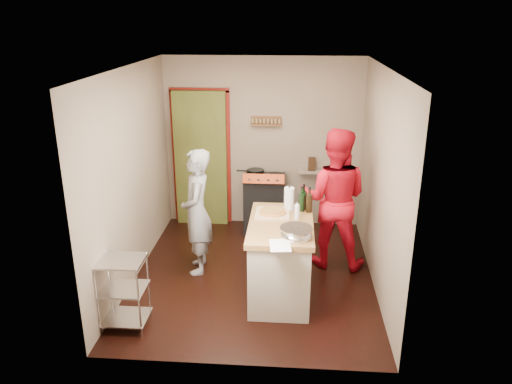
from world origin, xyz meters
TOP-DOWN VIEW (x-y plane):
  - floor at (0.00, 0.00)m, footprint 3.50×3.50m
  - back_wall at (-0.64, 1.78)m, footprint 3.00×0.44m
  - left_wall at (-1.50, 0.00)m, footprint 0.04×3.50m
  - right_wall at (1.50, 0.00)m, footprint 0.04×3.50m
  - ceiling at (0.00, 0.00)m, footprint 3.00×3.50m
  - stove at (0.05, 1.42)m, footprint 0.60×0.63m
  - wire_shelving at (-1.28, -1.20)m, footprint 0.48×0.40m
  - island at (0.35, -0.44)m, footprint 0.73×1.38m
  - person_stripe at (-0.73, 0.10)m, footprint 0.47×0.64m
  - person_red at (1.00, 0.41)m, footprint 1.00×0.84m

SIDE VIEW (x-z plane):
  - floor at x=0.00m, z-range 0.00..0.00m
  - wire_shelving at x=-1.28m, z-range 0.04..0.84m
  - stove at x=0.05m, z-range -0.05..0.95m
  - island at x=0.35m, z-range -0.13..1.11m
  - person_stripe at x=-0.73m, z-range 0.00..1.62m
  - person_red at x=1.00m, z-range 0.00..1.85m
  - back_wall at x=-0.64m, z-range -0.17..2.43m
  - left_wall at x=-1.50m, z-range 0.00..2.60m
  - right_wall at x=1.50m, z-range 0.00..2.60m
  - ceiling at x=0.00m, z-range 2.60..2.62m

